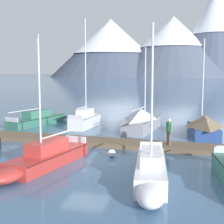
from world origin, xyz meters
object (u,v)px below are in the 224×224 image
Objects in this scene: sailboat_outer_slip at (151,172)px; sailboat_nearest_berth at (40,119)px; sailboat_mid_dock_port at (87,119)px; mooring_buoy_channel_marker at (112,153)px; person_on_dock at (169,130)px; sailboat_mid_dock_starboard at (43,158)px; sailboat_far_berth at (143,120)px; sailboat_end_of_dock at (203,126)px.

sailboat_nearest_berth is at bearing 131.39° from sailboat_outer_slip.
sailboat_nearest_berth is at bearing -179.65° from sailboat_mid_dock_port.
sailboat_mid_dock_port reaches higher than mooring_buoy_channel_marker.
sailboat_nearest_berth is 13.80m from mooring_buoy_channel_marker.
sailboat_mid_dock_port is 10.74m from person_on_dock.
sailboat_mid_dock_starboard reaches higher than person_on_dock.
sailboat_outer_slip is at bearing -91.81° from person_on_dock.
sailboat_nearest_berth reaches higher than sailboat_outer_slip.
sailboat_far_berth is at bearing 74.63° from sailboat_mid_dock_starboard.
sailboat_nearest_berth is 1.17× the size of sailboat_mid_dock_starboard.
mooring_buoy_channel_marker is at bearing 125.21° from sailboat_outer_slip.
sailboat_nearest_berth is 1.18× the size of sailboat_outer_slip.
sailboat_mid_dock_port is 13.14m from sailboat_mid_dock_starboard.
sailboat_nearest_berth is at bearing 150.30° from person_on_dock.
sailboat_outer_slip is at bearing -54.79° from mooring_buoy_channel_marker.
person_on_dock is at bearing -66.96° from sailboat_far_berth.
sailboat_far_berth is at bearing -5.14° from sailboat_nearest_berth.
sailboat_mid_dock_port is 5.36m from sailboat_far_berth.
person_on_dock is at bearing 42.66° from mooring_buoy_channel_marker.
sailboat_end_of_dock is (10.14, -1.88, 0.11)m from sailboat_mid_dock_port.
mooring_buoy_channel_marker is (-0.39, -9.10, -0.66)m from sailboat_far_berth.
sailboat_end_of_dock is at bearing 67.67° from person_on_dock.
sailboat_far_berth is at bearing 168.77° from sailboat_end_of_dock.
sailboat_far_berth is 13.11× the size of mooring_buoy_channel_marker.
sailboat_end_of_dock is at bearing -7.17° from sailboat_nearest_berth.
sailboat_mid_dock_starboard is at bearing -105.37° from sailboat_far_berth.
sailboat_outer_slip is at bearing -79.41° from sailboat_far_berth.
sailboat_mid_dock_port is 5.61× the size of person_on_dock.
person_on_dock is (7.95, -7.20, 0.61)m from sailboat_mid_dock_port.
mooring_buoy_channel_marker is (2.93, 2.98, -0.28)m from sailboat_mid_dock_starboard.
sailboat_mid_dock_port is 17.49× the size of mooring_buoy_channel_marker.
sailboat_outer_slip is at bearing -48.61° from sailboat_nearest_berth.
person_on_dock is (2.67, -6.28, 0.37)m from sailboat_far_berth.
sailboat_outer_slip reaches higher than sailboat_far_berth.
sailboat_end_of_dock reaches higher than sailboat_far_berth.
person_on_dock is at bearing -112.33° from sailboat_end_of_dock.
sailboat_end_of_dock is at bearing -10.53° from sailboat_mid_dock_port.
mooring_buoy_channel_marker is at bearing -46.40° from sailboat_nearest_berth.
sailboat_far_berth reaches higher than sailboat_mid_dock_starboard.
sailboat_nearest_berth is 0.88× the size of sailboat_mid_dock_port.
sailboat_far_berth is 6.84m from person_on_dock.
sailboat_mid_dock_starboard is 0.95× the size of sailboat_end_of_dock.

